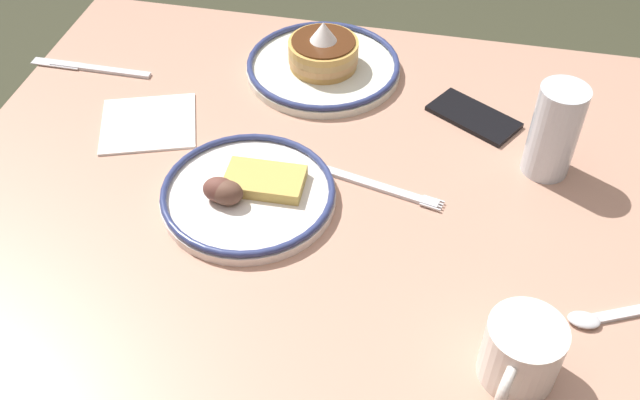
% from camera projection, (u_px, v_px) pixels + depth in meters
% --- Properties ---
extents(dining_table, '(1.13, 0.96, 0.75)m').
position_uv_depth(dining_table, '(320.00, 240.00, 1.11)').
color(dining_table, tan).
rests_on(dining_table, ground_plane).
extents(plate_near_main, '(0.25, 0.25, 0.05)m').
position_uv_depth(plate_near_main, '(247.00, 193.00, 1.04)').
color(plate_near_main, white).
rests_on(plate_near_main, dining_table).
extents(plate_center_pancakes, '(0.27, 0.27, 0.10)m').
position_uv_depth(plate_center_pancakes, '(323.00, 62.00, 1.27)').
color(plate_center_pancakes, silver).
rests_on(plate_center_pancakes, dining_table).
extents(coffee_mug, '(0.09, 0.12, 0.09)m').
position_uv_depth(coffee_mug, '(521.00, 352.00, 0.82)').
color(coffee_mug, white).
rests_on(coffee_mug, dining_table).
extents(drinking_glass, '(0.07, 0.07, 0.15)m').
position_uv_depth(drinking_glass, '(553.00, 135.00, 1.06)').
color(drinking_glass, silver).
rests_on(drinking_glass, dining_table).
extents(cell_phone, '(0.16, 0.14, 0.01)m').
position_uv_depth(cell_phone, '(474.00, 117.00, 1.19)').
color(cell_phone, black).
rests_on(cell_phone, dining_table).
extents(paper_napkin, '(0.19, 0.18, 0.00)m').
position_uv_depth(paper_napkin, '(149.00, 123.00, 1.18)').
color(paper_napkin, white).
rests_on(paper_napkin, dining_table).
extents(fork_near, '(0.19, 0.06, 0.01)m').
position_uv_depth(fork_near, '(382.00, 188.00, 1.07)').
color(fork_near, silver).
rests_on(fork_near, dining_table).
extents(butter_knife, '(0.22, 0.02, 0.01)m').
position_uv_depth(butter_knife, '(91.00, 68.00, 1.29)').
color(butter_knife, silver).
rests_on(butter_knife, dining_table).
extents(tea_spoon, '(0.19, 0.10, 0.01)m').
position_uv_depth(tea_spoon, '(624.00, 313.00, 0.91)').
color(tea_spoon, silver).
rests_on(tea_spoon, dining_table).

